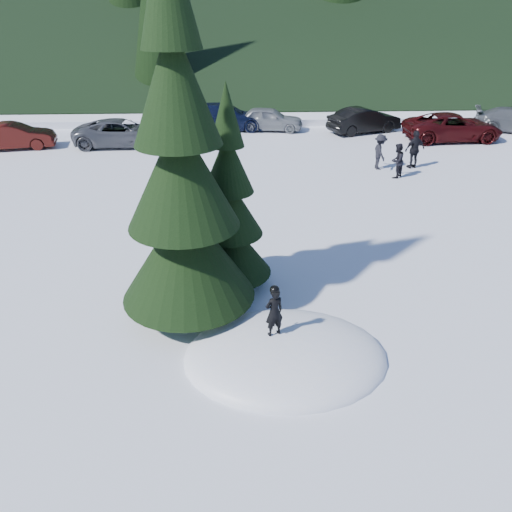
{
  "coord_description": "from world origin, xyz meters",
  "views": [
    {
      "loc": [
        -1.03,
        -8.69,
        7.02
      ],
      "look_at": [
        -0.53,
        2.74,
        1.1
      ],
      "focal_mm": 35.0,
      "sensor_mm": 36.0,
      "label": 1
    }
  ],
  "objects_px": {
    "adult_2": "(380,152)",
    "spruce_tall": "(182,188)",
    "adult_0": "(397,161)",
    "car_4": "(269,119)",
    "car_1": "(14,136)",
    "car_6": "(453,127)",
    "child_skier": "(274,312)",
    "car_2": "(122,133)",
    "car_3": "(224,117)",
    "car_5": "(364,120)",
    "adult_1": "(415,149)",
    "spruce_short": "(229,214)"
  },
  "relations": [
    {
      "from": "adult_1",
      "to": "adult_2",
      "type": "xyz_separation_m",
      "value": [
        -1.63,
        -0.09,
        -0.07
      ]
    },
    {
      "from": "adult_1",
      "to": "car_6",
      "type": "bearing_deg",
      "value": -145.55
    },
    {
      "from": "child_skier",
      "to": "car_2",
      "type": "relative_size",
      "value": 0.23
    },
    {
      "from": "adult_1",
      "to": "car_1",
      "type": "relative_size",
      "value": 0.43
    },
    {
      "from": "spruce_tall",
      "to": "car_5",
      "type": "bearing_deg",
      "value": 64.73
    },
    {
      "from": "child_skier",
      "to": "adult_0",
      "type": "xyz_separation_m",
      "value": [
        6.27,
        11.93,
        -0.3
      ]
    },
    {
      "from": "spruce_short",
      "to": "car_3",
      "type": "height_order",
      "value": "spruce_short"
    },
    {
      "from": "child_skier",
      "to": "adult_2",
      "type": "distance_m",
      "value": 14.43
    },
    {
      "from": "adult_1",
      "to": "car_1",
      "type": "bearing_deg",
      "value": -30.0
    },
    {
      "from": "adult_2",
      "to": "car_3",
      "type": "bearing_deg",
      "value": 38.06
    },
    {
      "from": "adult_0",
      "to": "adult_2",
      "type": "distance_m",
      "value": 1.33
    },
    {
      "from": "adult_2",
      "to": "car_3",
      "type": "xyz_separation_m",
      "value": [
        -7.19,
        8.18,
        -0.05
      ]
    },
    {
      "from": "spruce_tall",
      "to": "spruce_short",
      "type": "xyz_separation_m",
      "value": [
        1.0,
        1.4,
        -1.22
      ]
    },
    {
      "from": "car_6",
      "to": "adult_2",
      "type": "bearing_deg",
      "value": 130.22
    },
    {
      "from": "adult_2",
      "to": "car_1",
      "type": "distance_m",
      "value": 18.54
    },
    {
      "from": "car_6",
      "to": "car_4",
      "type": "bearing_deg",
      "value": 72.0
    },
    {
      "from": "car_3",
      "to": "car_5",
      "type": "xyz_separation_m",
      "value": [
        8.16,
        -1.18,
        -0.04
      ]
    },
    {
      "from": "adult_1",
      "to": "car_3",
      "type": "distance_m",
      "value": 11.97
    },
    {
      "from": "spruce_short",
      "to": "spruce_tall",
      "type": "bearing_deg",
      "value": -125.54
    },
    {
      "from": "child_skier",
      "to": "car_2",
      "type": "xyz_separation_m",
      "value": [
        -6.71,
        17.82,
        -0.36
      ]
    },
    {
      "from": "spruce_short",
      "to": "child_skier",
      "type": "bearing_deg",
      "value": -72.44
    },
    {
      "from": "spruce_short",
      "to": "adult_1",
      "type": "xyz_separation_m",
      "value": [
        8.43,
        10.28,
        -1.24
      ]
    },
    {
      "from": "child_skier",
      "to": "spruce_tall",
      "type": "bearing_deg",
      "value": -62.38
    },
    {
      "from": "adult_2",
      "to": "spruce_short",
      "type": "bearing_deg",
      "value": 143.04
    },
    {
      "from": "car_5",
      "to": "car_6",
      "type": "bearing_deg",
      "value": -135.41
    },
    {
      "from": "adult_2",
      "to": "car_5",
      "type": "relative_size",
      "value": 0.37
    },
    {
      "from": "car_2",
      "to": "car_5",
      "type": "distance_m",
      "value": 13.74
    },
    {
      "from": "car_4",
      "to": "adult_1",
      "type": "bearing_deg",
      "value": -132.58
    },
    {
      "from": "child_skier",
      "to": "adult_2",
      "type": "height_order",
      "value": "child_skier"
    },
    {
      "from": "car_3",
      "to": "car_6",
      "type": "xyz_separation_m",
      "value": [
        12.6,
        -3.18,
        -0.02
      ]
    },
    {
      "from": "child_skier",
      "to": "car_2",
      "type": "bearing_deg",
      "value": -92.37
    },
    {
      "from": "adult_2",
      "to": "car_1",
      "type": "relative_size",
      "value": 0.39
    },
    {
      "from": "adult_1",
      "to": "car_1",
      "type": "distance_m",
      "value": 20.12
    },
    {
      "from": "child_skier",
      "to": "adult_1",
      "type": "relative_size",
      "value": 0.66
    },
    {
      "from": "car_1",
      "to": "spruce_tall",
      "type": "bearing_deg",
      "value": -157.86
    },
    {
      "from": "car_5",
      "to": "car_3",
      "type": "bearing_deg",
      "value": 60.66
    },
    {
      "from": "adult_2",
      "to": "adult_1",
      "type": "bearing_deg",
      "value": -89.99
    },
    {
      "from": "adult_0",
      "to": "car_4",
      "type": "xyz_separation_m",
      "value": [
        -4.97,
        9.02,
        -0.07
      ]
    },
    {
      "from": "spruce_tall",
      "to": "car_1",
      "type": "bearing_deg",
      "value": 122.83
    },
    {
      "from": "car_4",
      "to": "car_6",
      "type": "distance_m",
      "value": 10.34
    },
    {
      "from": "adult_2",
      "to": "spruce_tall",
      "type": "bearing_deg",
      "value": 142.82
    },
    {
      "from": "spruce_short",
      "to": "adult_0",
      "type": "relative_size",
      "value": 3.57
    },
    {
      "from": "car_3",
      "to": "car_4",
      "type": "bearing_deg",
      "value": -95.84
    },
    {
      "from": "spruce_tall",
      "to": "car_4",
      "type": "distance_m",
      "value": 19.8
    },
    {
      "from": "adult_2",
      "to": "car_5",
      "type": "height_order",
      "value": "adult_2"
    },
    {
      "from": "car_4",
      "to": "spruce_tall",
      "type": "bearing_deg",
      "value": 178.99
    },
    {
      "from": "adult_1",
      "to": "car_4",
      "type": "distance_m",
      "value": 9.85
    },
    {
      "from": "adult_0",
      "to": "car_2",
      "type": "bearing_deg",
      "value": -73.61
    },
    {
      "from": "car_1",
      "to": "car_3",
      "type": "height_order",
      "value": "car_3"
    },
    {
      "from": "car_1",
      "to": "car_6",
      "type": "xyz_separation_m",
      "value": [
        23.45,
        0.72,
        0.07
      ]
    }
  ]
}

